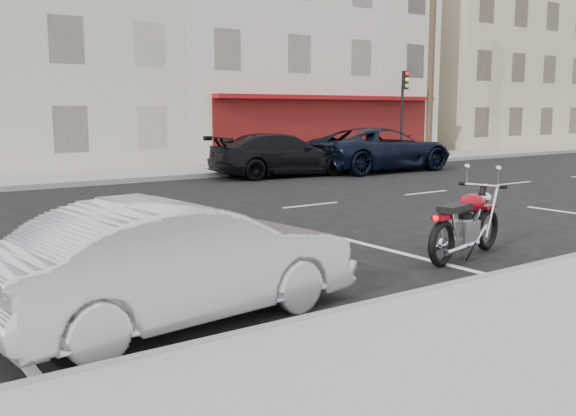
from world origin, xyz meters
name	(u,v)px	position (x,y,z in m)	size (l,w,h in m)	color
ground	(239,213)	(0.00, 0.00, 0.00)	(120.00, 120.00, 0.00)	black
curb_near	(165,357)	(-5.00, -7.00, 0.08)	(80.00, 0.12, 0.16)	gray
bldg_corner	(257,31)	(11.00, 16.30, 6.25)	(14.00, 12.00, 12.50)	beige
bldg_far_east	(453,59)	(26.00, 16.30, 5.50)	(12.00, 12.00, 11.00)	#C1AB8E
utility_pole	(431,55)	(15.50, 8.60, 4.74)	(1.80, 0.30, 9.00)	#422D1E
traffic_light	(403,103)	(13.50, 8.33, 2.56)	(0.26, 0.30, 3.80)	black
fire_hydrant	(375,150)	(12.00, 8.50, 0.53)	(0.20, 0.20, 0.72)	beige
motorcycle	(488,219)	(1.33, -5.60, 0.50)	(2.17, 0.85, 1.10)	black
sedan_silver	(179,261)	(-4.34, -5.96, 0.67)	(1.41, 4.05, 1.33)	#AFB3B7
suv_far	(380,149)	(9.44, 5.45, 0.81)	(2.67, 5.80, 1.61)	black
car_far	(281,155)	(5.28, 5.95, 0.73)	(2.05, 5.05, 1.47)	black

